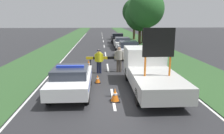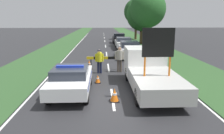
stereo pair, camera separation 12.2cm
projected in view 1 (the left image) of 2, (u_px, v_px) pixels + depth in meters
name	position (u px, v px, depth m)	size (l,w,h in m)	color
ground_plane	(113.00, 100.00, 10.16)	(160.00, 160.00, 0.00)	#28282B
lane_markings	(105.00, 50.00, 26.11)	(8.09, 62.79, 0.01)	silver
grass_verge_left	(58.00, 47.00, 29.30)	(4.20, 120.00, 0.03)	#2D5128
grass_verge_right	(149.00, 46.00, 29.98)	(4.20, 120.00, 0.03)	#2D5128
police_car	(71.00, 79.00, 10.90)	(1.91, 4.58, 1.48)	white
work_truck	(149.00, 70.00, 11.80)	(2.21, 6.19, 3.31)	white
road_barrier	(107.00, 59.00, 15.83)	(3.08, 0.08, 1.01)	black
police_officer	(99.00, 59.00, 14.92)	(0.59, 0.37, 1.64)	#191E38
pedestrian_civilian	(119.00, 57.00, 15.27)	(0.64, 0.41, 1.78)	brown
traffic_cone_near_police	(89.00, 64.00, 16.33)	(0.50, 0.50, 0.68)	black
traffic_cone_centre_front	(115.00, 95.00, 9.94)	(0.45, 0.45, 0.62)	black
traffic_cone_near_truck	(98.00, 79.00, 12.80)	(0.34, 0.34, 0.48)	black
traffic_cone_behind_barrier	(129.00, 68.00, 15.39)	(0.41, 0.41, 0.57)	black
traffic_cone_lane_edge	(77.00, 68.00, 15.27)	(0.51, 0.51, 0.70)	black
queued_car_sedan_silver	(128.00, 49.00, 21.02)	(1.84, 4.07, 1.58)	#B2B2B7
queued_car_van_white	(122.00, 43.00, 27.26)	(1.92, 4.52, 1.42)	silver
queued_car_sedan_black	(117.00, 38.00, 33.51)	(1.81, 3.97, 1.50)	black
roadside_tree_near_left	(143.00, 17.00, 32.88)	(3.60, 3.60, 5.76)	#4C3823
roadside_tree_near_right	(134.00, 12.00, 38.17)	(4.23, 4.23, 7.09)	#4C3823
roadside_tree_mid_left	(140.00, 15.00, 31.81)	(4.47, 4.47, 6.57)	#4C3823
roadside_tree_mid_right	(146.00, 9.00, 28.40)	(4.64, 4.64, 7.36)	#4C3823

